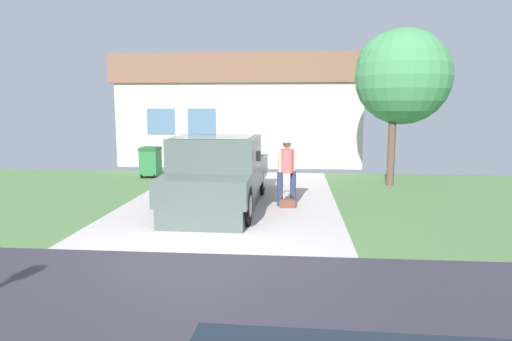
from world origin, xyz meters
The scene contains 7 objects.
ground centered at (0.00, -1.86, -0.01)m, with size 29.20×18.60×0.18m.
pickup_truck centered at (-0.23, 3.30, 0.76)m, with size 2.05×5.12×1.71m.
person_with_hat centered at (1.37, 3.70, 0.96)m, with size 0.45×0.45×1.66m.
handbag centered at (1.40, 3.46, 0.12)m, with size 0.37×0.17×0.41m.
house_with_garage centered at (-0.67, 12.91, 2.22)m, with size 9.93×5.96×4.37m.
front_yard_tree centered at (4.66, 7.01, 3.33)m, with size 2.85×2.85×4.68m.
wheeled_trash_bin centered at (-3.29, 7.62, 0.55)m, with size 0.60×0.72×1.02m.
Camera 1 is at (1.56, -6.97, 2.41)m, focal length 31.39 mm.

